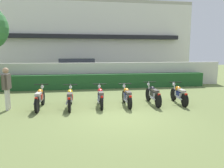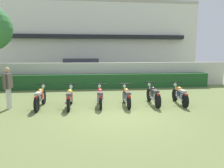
{
  "view_description": "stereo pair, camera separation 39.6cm",
  "coord_description": "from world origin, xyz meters",
  "px_view_note": "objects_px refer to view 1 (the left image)",
  "views": [
    {
      "loc": [
        -1.45,
        -7.29,
        2.32
      ],
      "look_at": [
        0.0,
        1.88,
        0.93
      ],
      "focal_mm": 33.3,
      "sensor_mm": 36.0,
      "label": 1
    },
    {
      "loc": [
        -1.06,
        -7.34,
        2.32
      ],
      "look_at": [
        0.0,
        1.88,
        0.93
      ],
      "focal_mm": 33.3,
      "sensor_mm": 36.0,
      "label": 2
    }
  ],
  "objects_px": {
    "motorcycle_in_row_1": "(70,98)",
    "motorcycle_in_row_5": "(179,94)",
    "motorcycle_in_row_2": "(100,96)",
    "motorcycle_in_row_4": "(153,94)",
    "parked_car": "(79,70)",
    "motorcycle_in_row_0": "(40,98)",
    "motorcycle_in_row_3": "(127,96)",
    "inspector_person": "(7,85)"
  },
  "relations": [
    {
      "from": "motorcycle_in_row_1",
      "to": "motorcycle_in_row_5",
      "type": "bearing_deg",
      "value": -89.65
    },
    {
      "from": "motorcycle_in_row_2",
      "to": "motorcycle_in_row_4",
      "type": "height_order",
      "value": "motorcycle_in_row_4"
    },
    {
      "from": "parked_car",
      "to": "motorcycle_in_row_4",
      "type": "relative_size",
      "value": 2.33
    },
    {
      "from": "motorcycle_in_row_1",
      "to": "motorcycle_in_row_4",
      "type": "xyz_separation_m",
      "value": [
        3.71,
        0.1,
        0.01
      ]
    },
    {
      "from": "motorcycle_in_row_0",
      "to": "motorcycle_in_row_1",
      "type": "relative_size",
      "value": 1.02
    },
    {
      "from": "parked_car",
      "to": "motorcycle_in_row_4",
      "type": "xyz_separation_m",
      "value": [
        3.33,
        -7.89,
        -0.48
      ]
    },
    {
      "from": "motorcycle_in_row_1",
      "to": "motorcycle_in_row_4",
      "type": "distance_m",
      "value": 3.71
    },
    {
      "from": "motorcycle_in_row_2",
      "to": "motorcycle_in_row_5",
      "type": "xyz_separation_m",
      "value": [
        3.63,
        -0.06,
        0.01
      ]
    },
    {
      "from": "motorcycle_in_row_0",
      "to": "motorcycle_in_row_1",
      "type": "distance_m",
      "value": 1.25
    },
    {
      "from": "motorcycle_in_row_2",
      "to": "motorcycle_in_row_0",
      "type": "bearing_deg",
      "value": 90.65
    },
    {
      "from": "motorcycle_in_row_5",
      "to": "parked_car",
      "type": "bearing_deg",
      "value": 33.35
    },
    {
      "from": "motorcycle_in_row_5",
      "to": "motorcycle_in_row_4",
      "type": "bearing_deg",
      "value": 89.45
    },
    {
      "from": "motorcycle_in_row_2",
      "to": "motorcycle_in_row_5",
      "type": "height_order",
      "value": "motorcycle_in_row_5"
    },
    {
      "from": "motorcycle_in_row_5",
      "to": "motorcycle_in_row_2",
      "type": "bearing_deg",
      "value": 92.72
    },
    {
      "from": "motorcycle_in_row_1",
      "to": "motorcycle_in_row_3",
      "type": "height_order",
      "value": "motorcycle_in_row_1"
    },
    {
      "from": "parked_car",
      "to": "motorcycle_in_row_4",
      "type": "bearing_deg",
      "value": -68.86
    },
    {
      "from": "motorcycle_in_row_5",
      "to": "inspector_person",
      "type": "relative_size",
      "value": 1.07
    },
    {
      "from": "motorcycle_in_row_0",
      "to": "motorcycle_in_row_3",
      "type": "height_order",
      "value": "motorcycle_in_row_0"
    },
    {
      "from": "motorcycle_in_row_4",
      "to": "motorcycle_in_row_5",
      "type": "relative_size",
      "value": 1.05
    },
    {
      "from": "motorcycle_in_row_1",
      "to": "motorcycle_in_row_3",
      "type": "distance_m",
      "value": 2.47
    },
    {
      "from": "motorcycle_in_row_1",
      "to": "motorcycle_in_row_5",
      "type": "distance_m",
      "value": 4.93
    },
    {
      "from": "parked_car",
      "to": "motorcycle_in_row_2",
      "type": "bearing_deg",
      "value": -85.13
    },
    {
      "from": "parked_car",
      "to": "motorcycle_in_row_5",
      "type": "bearing_deg",
      "value": -62.05
    },
    {
      "from": "motorcycle_in_row_2",
      "to": "inspector_person",
      "type": "xyz_separation_m",
      "value": [
        -3.81,
        0.01,
        0.6
      ]
    },
    {
      "from": "motorcycle_in_row_0",
      "to": "motorcycle_in_row_3",
      "type": "bearing_deg",
      "value": -91.16
    },
    {
      "from": "parked_car",
      "to": "motorcycle_in_row_1",
      "type": "relative_size",
      "value": 2.41
    },
    {
      "from": "parked_car",
      "to": "motorcycle_in_row_4",
      "type": "height_order",
      "value": "parked_car"
    },
    {
      "from": "parked_car",
      "to": "motorcycle_in_row_2",
      "type": "distance_m",
      "value": 7.99
    },
    {
      "from": "parked_car",
      "to": "motorcycle_in_row_0",
      "type": "relative_size",
      "value": 2.35
    },
    {
      "from": "parked_car",
      "to": "motorcycle_in_row_3",
      "type": "bearing_deg",
      "value": -77.13
    },
    {
      "from": "motorcycle_in_row_3",
      "to": "motorcycle_in_row_5",
      "type": "bearing_deg",
      "value": -88.76
    },
    {
      "from": "motorcycle_in_row_1",
      "to": "inspector_person",
      "type": "distance_m",
      "value": 2.58
    },
    {
      "from": "motorcycle_in_row_4",
      "to": "parked_car",
      "type": "bearing_deg",
      "value": 23.52
    },
    {
      "from": "motorcycle_in_row_3",
      "to": "motorcycle_in_row_1",
      "type": "bearing_deg",
      "value": 91.03
    },
    {
      "from": "motorcycle_in_row_0",
      "to": "motorcycle_in_row_1",
      "type": "bearing_deg",
      "value": -93.87
    },
    {
      "from": "parked_car",
      "to": "motorcycle_in_row_3",
      "type": "height_order",
      "value": "parked_car"
    },
    {
      "from": "motorcycle_in_row_0",
      "to": "motorcycle_in_row_2",
      "type": "bearing_deg",
      "value": -90.18
    },
    {
      "from": "motorcycle_in_row_5",
      "to": "motorcycle_in_row_3",
      "type": "bearing_deg",
      "value": 93.92
    },
    {
      "from": "motorcycle_in_row_2",
      "to": "motorcycle_in_row_4",
      "type": "relative_size",
      "value": 0.91
    },
    {
      "from": "motorcycle_in_row_1",
      "to": "motorcycle_in_row_2",
      "type": "xyz_separation_m",
      "value": [
        1.3,
        0.07,
        -0.0
      ]
    },
    {
      "from": "motorcycle_in_row_1",
      "to": "motorcycle_in_row_0",
      "type": "bearing_deg",
      "value": 86.15
    },
    {
      "from": "motorcycle_in_row_5",
      "to": "motorcycle_in_row_0",
      "type": "bearing_deg",
      "value": 92.96
    }
  ]
}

